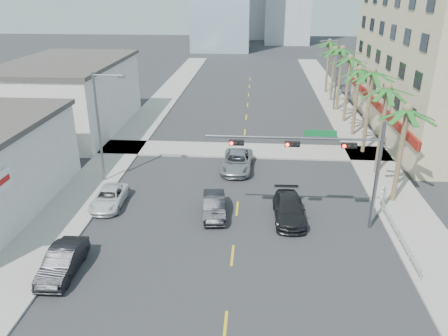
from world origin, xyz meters
name	(u,v)px	position (x,y,z in m)	size (l,w,h in m)	color
ground	(228,299)	(0.00, 0.00, 0.00)	(260.00, 260.00, 0.00)	#262628
sidewalk_right	(372,161)	(12.00, 20.00, 0.07)	(4.00, 120.00, 0.15)	gray
sidewalk_left	(117,154)	(-12.00, 20.00, 0.07)	(4.00, 120.00, 0.15)	gray
sidewalk_cross	(243,150)	(0.00, 22.00, 0.07)	(80.00, 4.00, 0.15)	gray
building_left_far	(70,97)	(-19.50, 28.00, 3.60)	(11.00, 18.00, 7.20)	beige
traffic_signal_mast	(328,156)	(5.78, 7.95, 5.06)	(11.12, 0.54, 7.20)	slate
palm_tree_0	(407,110)	(11.60, 12.00, 7.08)	(4.80, 4.80, 7.80)	brown
palm_tree_1	(388,89)	(11.60, 17.20, 7.43)	(4.80, 4.80, 8.16)	brown
palm_tree_2	(373,72)	(11.60, 22.40, 7.78)	(4.80, 4.80, 8.52)	brown
palm_tree_3	(360,70)	(11.60, 27.60, 7.08)	(4.80, 4.80, 7.80)	brown
palm_tree_4	(350,59)	(11.60, 32.80, 7.43)	(4.80, 4.80, 8.16)	brown
palm_tree_5	(343,49)	(11.60, 38.00, 7.78)	(4.80, 4.80, 8.52)	brown
palm_tree_6	(335,49)	(11.60, 43.20, 7.08)	(4.80, 4.80, 7.80)	brown
palm_tree_7	(330,42)	(11.60, 48.40, 7.43)	(4.80, 4.80, 8.16)	brown
streetlight_left	(101,123)	(-11.00, 14.00, 5.06)	(2.55, 0.25, 9.00)	slate
streetlight_right	(335,71)	(11.00, 38.00, 5.06)	(2.55, 0.25, 9.00)	slate
guardrail	(399,235)	(10.30, 6.00, 0.67)	(0.08, 8.08, 1.00)	silver
car_parked_mid	(63,262)	(-9.40, 1.59, 0.74)	(1.58, 4.52, 1.49)	black
car_parked_far	(109,198)	(-9.40, 9.79, 0.63)	(2.10, 4.55, 1.26)	silver
car_lane_left	(214,206)	(-1.58, 8.95, 0.72)	(1.52, 4.35, 1.43)	black
car_lane_center	(237,161)	(-0.37, 17.31, 0.77)	(2.55, 5.54, 1.54)	#A7A7AC
car_lane_right	(289,209)	(3.65, 8.78, 0.74)	(2.08, 5.12, 1.49)	black
pedestrian	(383,196)	(10.48, 10.90, 0.94)	(0.58, 0.38, 1.58)	silver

